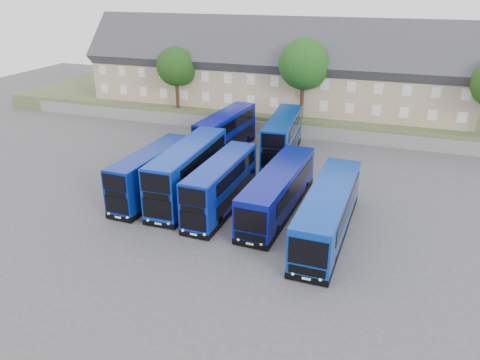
% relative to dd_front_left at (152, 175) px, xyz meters
% --- Properties ---
extents(ground, '(120.00, 120.00, 0.00)m').
position_rel_dd_front_left_xyz_m(ground, '(6.10, -3.87, -1.99)').
color(ground, '#4C4C52').
rests_on(ground, ground).
extents(retaining_wall, '(70.00, 0.40, 1.50)m').
position_rel_dd_front_left_xyz_m(retaining_wall, '(6.10, 20.13, -1.24)').
color(retaining_wall, slate).
rests_on(retaining_wall, ground).
extents(earth_bank, '(80.00, 20.00, 2.00)m').
position_rel_dd_front_left_xyz_m(earth_bank, '(6.10, 30.13, -0.99)').
color(earth_bank, '#4B5B33').
rests_on(earth_bank, ground).
extents(terrace_row, '(48.00, 10.40, 11.20)m').
position_rel_dd_front_left_xyz_m(terrace_row, '(3.11, 26.13, 4.61)').
color(terrace_row, tan).
rests_on(terrace_row, earth_bank).
extents(dd_front_left, '(2.86, 10.30, 4.05)m').
position_rel_dd_front_left_xyz_m(dd_front_left, '(0.00, 0.00, 0.00)').
color(dd_front_left, navy).
rests_on(dd_front_left, ground).
extents(dd_front_mid, '(2.81, 11.55, 4.57)m').
position_rel_dd_front_left_xyz_m(dd_front_mid, '(3.05, 0.76, 0.26)').
color(dd_front_mid, '#092BA6').
rests_on(dd_front_mid, ground).
extents(dd_front_right, '(2.66, 10.40, 4.10)m').
position_rel_dd_front_left_xyz_m(dd_front_right, '(6.44, -0.42, 0.03)').
color(dd_front_right, '#0821A0').
rests_on(dd_front_right, ground).
extents(dd_rear_left, '(3.31, 10.88, 4.26)m').
position_rel_dd_front_left_xyz_m(dd_rear_left, '(1.93, 12.61, 0.11)').
color(dd_rear_left, '#080F9A').
rests_on(dd_rear_left, ground).
extents(dd_rear_right, '(3.37, 11.11, 4.35)m').
position_rel_dd_front_left_xyz_m(dd_rear_right, '(8.05, 12.99, 0.15)').
color(dd_rear_right, '#08369A').
rests_on(dd_rear_right, ground).
extents(coach_east_a, '(3.28, 12.78, 3.46)m').
position_rel_dd_front_left_xyz_m(coach_east_a, '(10.81, 0.81, -0.29)').
color(coach_east_a, '#070F84').
rests_on(coach_east_a, ground).
extents(coach_east_b, '(3.06, 13.11, 3.57)m').
position_rel_dd_front_left_xyz_m(coach_east_b, '(15.17, -1.75, -0.23)').
color(coach_east_b, '#0935A6').
rests_on(coach_east_b, ground).
extents(tree_west, '(4.80, 4.80, 7.65)m').
position_rel_dd_front_left_xyz_m(tree_west, '(-7.75, 21.23, 5.07)').
color(tree_west, '#382314').
rests_on(tree_west, earth_bank).
extents(tree_mid, '(5.76, 5.76, 9.18)m').
position_rel_dd_front_left_xyz_m(tree_mid, '(8.25, 21.73, 6.08)').
color(tree_mid, '#382314').
rests_on(tree_mid, earth_bank).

